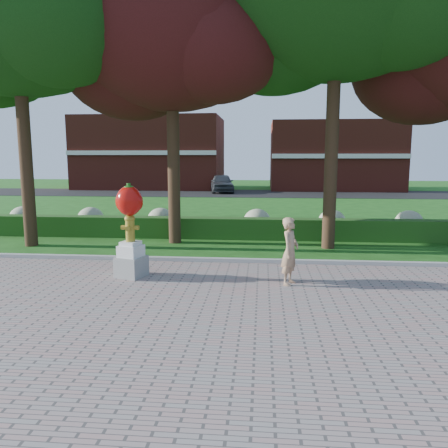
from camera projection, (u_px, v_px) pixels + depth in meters
name	position (u px, v px, depth m)	size (l,w,h in m)	color
ground	(209.00, 294.00, 10.07)	(100.00, 100.00, 0.00)	#194C13
walkway	(174.00, 381.00, 6.13)	(40.00, 14.00, 0.04)	gray
curb	(221.00, 261.00, 13.01)	(40.00, 0.18, 0.15)	#ADADA5
lawn_hedge	(231.00, 228.00, 16.90)	(24.00, 0.70, 0.80)	#1D4313
hydrangea_row	(247.00, 221.00, 17.81)	(20.10, 1.10, 0.99)	#ABB388
street	(249.00, 193.00, 37.63)	(50.00, 8.00, 0.02)	black
building_left	(151.00, 153.00, 43.88)	(14.00, 8.00, 7.00)	maroon
building_right	(333.00, 156.00, 42.35)	(12.00, 8.00, 6.40)	maroon
tree_far_left	(14.00, 10.00, 14.48)	(9.00, 7.68, 11.66)	black
tree_mid_left	(169.00, 36.00, 15.12)	(8.25, 7.04, 10.69)	black
hydrant_sculpture	(130.00, 228.00, 11.23)	(0.84, 0.84, 2.43)	gray
woman	(290.00, 251.00, 10.61)	(0.60, 0.40, 1.66)	tan
parked_car	(222.00, 183.00, 38.73)	(1.92, 4.77, 1.63)	#3B3F42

